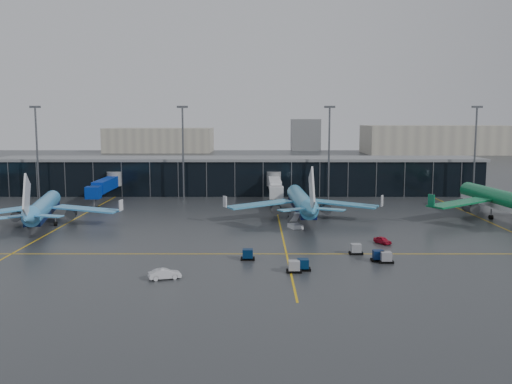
{
  "coord_description": "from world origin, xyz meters",
  "views": [
    {
      "loc": [
        5.04,
        -106.07,
        21.86
      ],
      "look_at": [
        5.0,
        18.0,
        6.0
      ],
      "focal_mm": 40.0,
      "sensor_mm": 36.0,
      "label": 1
    }
  ],
  "objects_px": {
    "baggage_carts": "(328,258)",
    "airliner_arkefly": "(43,197)",
    "airliner_aer_lingus": "(500,188)",
    "service_van_red": "(383,240)",
    "airliner_klm_near": "(301,191)",
    "service_van_white": "(165,274)",
    "mobile_airstair": "(295,224)"
  },
  "relations": [
    {
      "from": "airliner_arkefly",
      "to": "mobile_airstair",
      "type": "height_order",
      "value": "airliner_arkefly"
    },
    {
      "from": "airliner_arkefly",
      "to": "baggage_carts",
      "type": "xyz_separation_m",
      "value": [
        55.4,
        -32.05,
        -5.08
      ]
    },
    {
      "from": "airliner_aer_lingus",
      "to": "service_van_white",
      "type": "height_order",
      "value": "airliner_aer_lingus"
    },
    {
      "from": "baggage_carts",
      "to": "mobile_airstair",
      "type": "relative_size",
      "value": 6.25
    },
    {
      "from": "airliner_aer_lingus",
      "to": "baggage_carts",
      "type": "distance_m",
      "value": 59.8
    },
    {
      "from": "airliner_arkefly",
      "to": "airliner_aer_lingus",
      "type": "relative_size",
      "value": 0.88
    },
    {
      "from": "airliner_klm_near",
      "to": "service_van_red",
      "type": "xyz_separation_m",
      "value": [
        12.4,
        -26.1,
        -5.53
      ]
    },
    {
      "from": "mobile_airstair",
      "to": "service_van_red",
      "type": "xyz_separation_m",
      "value": [
        14.45,
        -14.45,
        -0.15
      ]
    },
    {
      "from": "airliner_klm_near",
      "to": "service_van_red",
      "type": "relative_size",
      "value": 11.04
    },
    {
      "from": "baggage_carts",
      "to": "airliner_arkefly",
      "type": "bearing_deg",
      "value": 149.94
    },
    {
      "from": "airliner_aer_lingus",
      "to": "mobile_airstair",
      "type": "relative_size",
      "value": 11.49
    },
    {
      "from": "airliner_klm_near",
      "to": "baggage_carts",
      "type": "height_order",
      "value": "airliner_klm_near"
    },
    {
      "from": "airliner_aer_lingus",
      "to": "service_van_red",
      "type": "relative_size",
      "value": 11.9
    },
    {
      "from": "mobile_airstair",
      "to": "service_van_white",
      "type": "relative_size",
      "value": 0.84
    },
    {
      "from": "service_van_white",
      "to": "mobile_airstair",
      "type": "bearing_deg",
      "value": -48.05
    },
    {
      "from": "airliner_aer_lingus",
      "to": "service_van_red",
      "type": "distance_m",
      "value": 42.29
    },
    {
      "from": "airliner_arkefly",
      "to": "airliner_klm_near",
      "type": "xyz_separation_m",
      "value": [
        54.35,
        7.83,
        0.3
      ]
    },
    {
      "from": "airliner_arkefly",
      "to": "airliner_klm_near",
      "type": "distance_m",
      "value": 54.91
    },
    {
      "from": "service_van_red",
      "to": "service_van_white",
      "type": "distance_m",
      "value": 41.6
    },
    {
      "from": "airliner_arkefly",
      "to": "service_van_white",
      "type": "bearing_deg",
      "value": -63.84
    },
    {
      "from": "airliner_arkefly",
      "to": "baggage_carts",
      "type": "height_order",
      "value": "airliner_arkefly"
    },
    {
      "from": "service_van_white",
      "to": "service_van_red",
      "type": "bearing_deg",
      "value": -76.24
    },
    {
      "from": "baggage_carts",
      "to": "service_van_red",
      "type": "bearing_deg",
      "value": 50.52
    },
    {
      "from": "airliner_arkefly",
      "to": "airliner_aer_lingus",
      "type": "height_order",
      "value": "airliner_aer_lingus"
    },
    {
      "from": "airliner_klm_near",
      "to": "airliner_aer_lingus",
      "type": "distance_m",
      "value": 44.42
    },
    {
      "from": "service_van_red",
      "to": "service_van_white",
      "type": "bearing_deg",
      "value": -176.43
    },
    {
      "from": "baggage_carts",
      "to": "mobile_airstair",
      "type": "distance_m",
      "value": 28.41
    },
    {
      "from": "airliner_klm_near",
      "to": "service_van_red",
      "type": "height_order",
      "value": "airliner_klm_near"
    },
    {
      "from": "airliner_aer_lingus",
      "to": "service_van_red",
      "type": "bearing_deg",
      "value": -145.02
    },
    {
      "from": "baggage_carts",
      "to": "service_van_white",
      "type": "xyz_separation_m",
      "value": [
        -23.62,
        -8.75,
        -0.03
      ]
    },
    {
      "from": "service_van_white",
      "to": "airliner_klm_near",
      "type": "bearing_deg",
      "value": -43.93
    },
    {
      "from": "airliner_arkefly",
      "to": "service_van_white",
      "type": "height_order",
      "value": "airliner_arkefly"
    }
  ]
}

